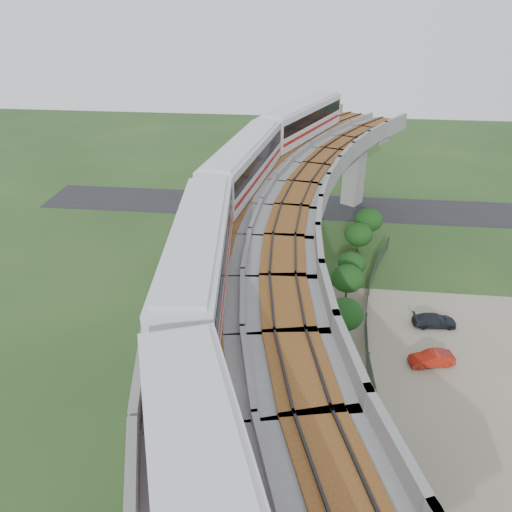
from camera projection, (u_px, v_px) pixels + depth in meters
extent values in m
plane|color=#24451B|center=(252.00, 360.00, 37.11)|extent=(160.00, 160.00, 0.00)
cube|color=gray|center=(452.00, 394.00, 34.00)|extent=(18.00, 26.00, 0.04)
cube|color=#232326|center=(279.00, 205.00, 63.33)|extent=(60.00, 8.00, 0.03)
cube|color=#99968E|center=(354.00, 172.00, 62.02)|extent=(2.86, 2.93, 8.40)
cube|color=#99968E|center=(358.00, 133.00, 59.74)|extent=(7.21, 5.74, 1.20)
cube|color=#99968E|center=(275.00, 247.00, 44.13)|extent=(2.35, 2.51, 8.40)
cube|color=#99968E|center=(276.00, 196.00, 41.85)|extent=(7.31, 3.58, 1.20)
cube|color=#99968E|center=(245.00, 430.00, 25.92)|extent=(2.35, 2.51, 8.40)
cube|color=#99968E|center=(244.00, 357.00, 23.63)|extent=(7.31, 3.58, 1.20)
cube|color=gray|center=(335.00, 136.00, 54.95)|extent=(16.42, 20.91, 0.80)
cube|color=gray|center=(301.00, 122.00, 56.56)|extent=(8.66, 17.08, 1.00)
cube|color=gray|center=(373.00, 133.00, 52.49)|extent=(8.66, 17.08, 1.00)
cube|color=#905B26|center=(317.00, 129.00, 55.77)|extent=(10.68, 18.08, 0.12)
cube|color=black|center=(317.00, 128.00, 55.71)|extent=(9.69, 17.59, 0.12)
cube|color=#905B26|center=(354.00, 134.00, 53.69)|extent=(10.68, 18.08, 0.12)
cube|color=black|center=(354.00, 133.00, 53.63)|extent=(9.69, 17.59, 0.12)
cube|color=gray|center=(273.00, 190.00, 40.26)|extent=(11.77, 20.03, 0.80)
cube|color=gray|center=(222.00, 175.00, 40.82)|extent=(3.22, 18.71, 1.00)
cube|color=gray|center=(327.00, 184.00, 38.85)|extent=(3.22, 18.71, 1.00)
cube|color=#905B26|center=(247.00, 182.00, 40.55)|extent=(5.44, 19.05, 0.12)
cube|color=black|center=(247.00, 181.00, 40.49)|extent=(4.35, 18.88, 0.12)
cube|color=#905B26|center=(300.00, 187.00, 39.54)|extent=(5.44, 19.05, 0.12)
cube|color=black|center=(300.00, 186.00, 39.48)|extent=(4.35, 18.88, 0.12)
cube|color=gray|center=(243.00, 324.00, 24.31)|extent=(11.77, 20.03, 0.80)
cube|color=gray|center=(152.00, 311.00, 23.72)|extent=(3.22, 18.71, 1.00)
cube|color=gray|center=(332.00, 306.00, 24.04)|extent=(3.22, 18.71, 1.00)
cube|color=#905B26|center=(197.00, 317.00, 24.01)|extent=(5.44, 19.05, 0.12)
cube|color=black|center=(197.00, 315.00, 23.95)|extent=(4.35, 18.88, 0.12)
cube|color=#905B26|center=(288.00, 315.00, 24.17)|extent=(5.44, 19.05, 0.12)
cube|color=black|center=(288.00, 313.00, 24.11)|extent=(4.35, 18.88, 0.12)
cube|color=silver|center=(200.00, 257.00, 25.59)|extent=(4.30, 15.20, 3.20)
cube|color=silver|center=(198.00, 227.00, 24.78)|extent=(3.69, 14.40, 0.22)
cube|color=black|center=(199.00, 250.00, 25.38)|extent=(4.30, 14.61, 1.15)
cube|color=#A31710|center=(200.00, 270.00, 25.95)|extent=(4.30, 14.61, 0.30)
cube|color=black|center=(201.00, 282.00, 26.29)|extent=(3.27, 12.88, 0.28)
cube|color=silver|center=(244.00, 163.00, 39.16)|extent=(4.80, 15.23, 3.20)
cube|color=silver|center=(244.00, 142.00, 38.35)|extent=(4.16, 14.41, 0.22)
cube|color=black|center=(244.00, 158.00, 38.95)|extent=(4.78, 14.65, 1.15)
cube|color=#A31710|center=(244.00, 173.00, 39.52)|extent=(4.78, 14.65, 0.30)
cube|color=black|center=(244.00, 181.00, 39.86)|extent=(3.69, 12.89, 0.28)
cube|color=silver|center=(302.00, 120.00, 51.88)|extent=(8.24, 14.89, 3.20)
cube|color=silver|center=(303.00, 103.00, 51.07)|extent=(7.46, 13.99, 0.22)
cube|color=black|center=(302.00, 116.00, 51.67)|extent=(8.07, 14.36, 1.15)
cube|color=#A31710|center=(302.00, 127.00, 52.24)|extent=(8.07, 14.36, 0.30)
cube|color=black|center=(302.00, 134.00, 52.57)|extent=(6.64, 12.50, 0.28)
cylinder|color=#2D382D|center=(389.00, 243.00, 52.43)|extent=(0.08, 0.08, 1.50)
cube|color=#2D382D|center=(383.00, 253.00, 50.50)|extent=(1.69, 4.77, 1.40)
cylinder|color=#2D382D|center=(377.00, 263.00, 48.51)|extent=(0.08, 0.08, 1.50)
cube|color=#2D382D|center=(373.00, 275.00, 46.49)|extent=(1.23, 4.91, 1.40)
cylinder|color=#2D382D|center=(370.00, 289.00, 44.43)|extent=(0.08, 0.08, 1.50)
cube|color=#2D382D|center=(367.00, 304.00, 42.34)|extent=(0.75, 4.99, 1.40)
cylinder|color=#2D382D|center=(366.00, 321.00, 40.23)|extent=(0.08, 0.08, 1.50)
cube|color=#2D382D|center=(366.00, 339.00, 38.09)|extent=(0.27, 5.04, 1.40)
cylinder|color=#2D382D|center=(368.00, 360.00, 35.94)|extent=(0.08, 0.08, 1.50)
cube|color=#2D382D|center=(372.00, 384.00, 33.77)|extent=(0.27, 5.04, 1.40)
cylinder|color=#2D382D|center=(379.00, 412.00, 31.60)|extent=(0.08, 0.08, 1.50)
cube|color=#2D382D|center=(388.00, 443.00, 29.43)|extent=(0.75, 4.99, 1.40)
cylinder|color=#2D382D|center=(402.00, 479.00, 27.26)|extent=(0.08, 0.08, 1.50)
cylinder|color=#382314|center=(367.00, 233.00, 54.65)|extent=(0.18, 0.18, 1.37)
ellipsoid|color=#183511|center=(369.00, 220.00, 53.90)|extent=(3.01, 3.01, 2.56)
cylinder|color=#382314|center=(357.00, 247.00, 51.73)|extent=(0.18, 0.18, 1.28)
ellipsoid|color=#183511|center=(359.00, 234.00, 51.02)|extent=(2.85, 2.85, 2.42)
cylinder|color=#382314|center=(350.00, 275.00, 47.11)|extent=(0.18, 0.18, 0.93)
ellipsoid|color=#183511|center=(352.00, 264.00, 46.52)|extent=(2.59, 2.59, 2.20)
cylinder|color=#382314|center=(346.00, 294.00, 43.57)|extent=(0.18, 0.18, 1.58)
ellipsoid|color=#183511|center=(347.00, 278.00, 42.80)|extent=(2.79, 2.79, 2.37)
cylinder|color=#382314|center=(343.00, 332.00, 38.71)|extent=(0.18, 0.18, 1.69)
ellipsoid|color=#183511|center=(345.00, 314.00, 37.90)|extent=(2.86, 2.86, 2.43)
cylinder|color=#382314|center=(354.00, 414.00, 31.80)|extent=(0.18, 0.18, 0.98)
ellipsoid|color=#183511|center=(356.00, 398.00, 31.16)|extent=(2.80, 2.80, 2.38)
cylinder|color=#382314|center=(377.00, 484.00, 26.85)|extent=(0.18, 0.18, 1.76)
ellipsoid|color=#183511|center=(381.00, 466.00, 26.16)|extent=(1.93, 1.93, 1.64)
imported|color=silver|center=(396.00, 508.00, 25.90)|extent=(2.01, 3.65, 1.18)
imported|color=#A81D0F|center=(432.00, 358.00, 36.38)|extent=(3.45, 1.87, 1.08)
imported|color=black|center=(434.00, 320.00, 40.59)|extent=(3.63, 1.73, 1.02)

